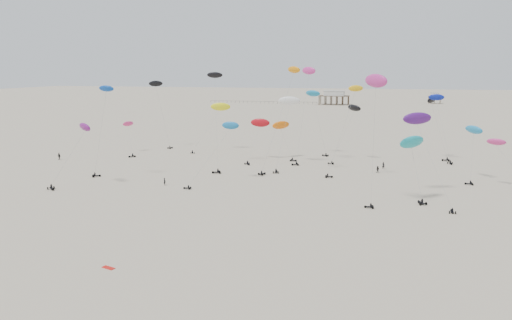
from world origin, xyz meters
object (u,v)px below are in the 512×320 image
(rig_0, at_px, (440,116))
(pavilion_main, at_px, (334,99))
(rig_4, at_px, (76,142))
(spectator_0, at_px, (165,185))
(pavilion_small, at_px, (435,99))
(rig_9, at_px, (306,89))

(rig_0, bearing_deg, pavilion_main, -85.15)
(rig_4, height_order, spectator_0, rig_4)
(pavilion_small, bearing_deg, spectator_0, -105.67)
(pavilion_main, relative_size, rig_4, 1.48)
(rig_0, xyz_separation_m, rig_4, (-78.13, -49.61, -2.98))
(pavilion_main, distance_m, rig_0, 220.13)
(pavilion_small, xyz_separation_m, spectator_0, (-81.16, -289.24, -3.49))
(rig_9, xyz_separation_m, spectator_0, (-25.26, -34.77, -19.50))
(pavilion_small, relative_size, spectator_0, 4.73)
(pavilion_main, xyz_separation_m, rig_4, (-29.05, -264.05, 5.19))
(pavilion_small, relative_size, rig_9, 0.35)
(rig_0, distance_m, spectator_0, 76.09)
(rig_9, bearing_deg, pavilion_main, -15.35)
(rig_4, distance_m, spectator_0, 20.78)
(pavilion_small, distance_m, rig_0, 245.49)
(pavilion_main, height_order, spectator_0, pavilion_main)
(rig_4, relative_size, spectator_0, 7.48)
(pavilion_main, bearing_deg, spectator_0, -92.47)
(pavilion_main, relative_size, pavilion_small, 2.33)
(pavilion_small, relative_size, rig_4, 0.63)
(pavilion_main, distance_m, rig_4, 265.69)
(rig_9, bearing_deg, spectator_0, 125.05)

